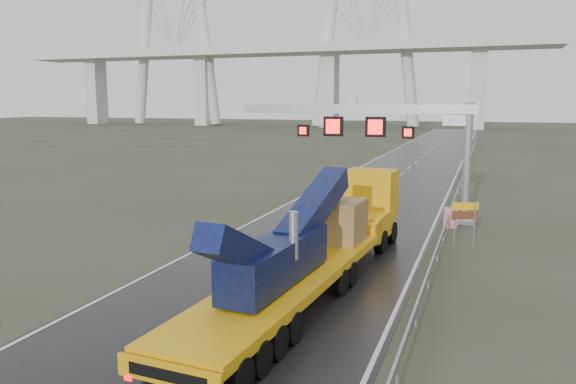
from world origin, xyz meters
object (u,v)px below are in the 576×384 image
at_px(heavy_haul_truck, 327,236).
at_px(exit_sign_pair, 465,215).
at_px(sign_gantry, 387,129).
at_px(striped_barrier, 450,218).

distance_m(heavy_haul_truck, exit_sign_pair, 8.91).
distance_m(sign_gantry, exit_sign_pair, 8.50).
bearing_deg(striped_barrier, heavy_haul_truck, -128.45).
bearing_deg(heavy_haul_truck, exit_sign_pair, 58.12).
relative_size(heavy_haul_truck, striped_barrier, 16.43).
xyz_separation_m(sign_gantry, striped_barrier, (4.08, -1.56, -5.02)).
height_order(sign_gantry, striped_barrier, sign_gantry).
xyz_separation_m(heavy_haul_truck, exit_sign_pair, (5.21, 7.23, -0.16)).
xyz_separation_m(sign_gantry, exit_sign_pair, (5.00, -5.57, -4.02)).
height_order(heavy_haul_truck, exit_sign_pair, heavy_haul_truck).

